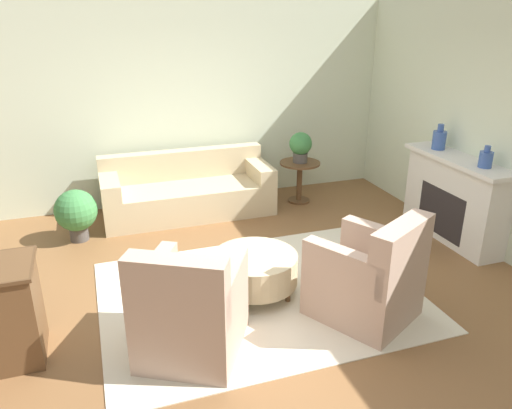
% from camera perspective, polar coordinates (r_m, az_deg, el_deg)
% --- Properties ---
extents(ground_plane, '(16.00, 16.00, 0.00)m').
position_cam_1_polar(ground_plane, '(5.05, 0.40, -10.34)').
color(ground_plane, brown).
extents(wall_back, '(9.78, 0.12, 2.80)m').
position_cam_1_polar(wall_back, '(7.25, -7.39, 11.34)').
color(wall_back, beige).
rests_on(wall_back, ground_plane).
extents(rug, '(3.07, 2.38, 0.01)m').
position_cam_1_polar(rug, '(5.05, 0.40, -10.30)').
color(rug, beige).
rests_on(rug, ground_plane).
extents(couch, '(2.28, 0.89, 0.82)m').
position_cam_1_polar(couch, '(6.93, -7.84, 1.41)').
color(couch, '#C6B289').
rests_on(couch, ground_plane).
extents(armchair_left, '(1.08, 1.12, 1.01)m').
position_cam_1_polar(armchair_left, '(4.13, -7.56, -12.18)').
color(armchair_left, tan).
rests_on(armchair_left, rug).
extents(armchair_right, '(1.08, 1.12, 1.01)m').
position_cam_1_polar(armchair_right, '(4.66, 12.82, -8.35)').
color(armchair_right, tan).
rests_on(armchair_right, rug).
extents(ottoman_table, '(0.84, 0.84, 0.42)m').
position_cam_1_polar(ottoman_table, '(4.95, -0.12, -7.34)').
color(ottoman_table, '#C6B289').
rests_on(ottoman_table, rug).
extents(side_table, '(0.58, 0.58, 0.60)m').
position_cam_1_polar(side_table, '(7.26, 5.00, 3.46)').
color(side_table, brown).
rests_on(side_table, ground_plane).
extents(fireplace, '(0.44, 1.54, 1.04)m').
position_cam_1_polar(fireplace, '(6.47, 21.75, 0.82)').
color(fireplace, silver).
rests_on(fireplace, ground_plane).
extents(vase_mantel_near, '(0.16, 0.16, 0.31)m').
position_cam_1_polar(vase_mantel_near, '(6.58, 20.21, 7.01)').
color(vase_mantel_near, '#38569E').
rests_on(vase_mantel_near, fireplace).
extents(vase_mantel_far, '(0.15, 0.15, 0.24)m').
position_cam_1_polar(vase_mantel_far, '(6.01, 24.78, 4.77)').
color(vase_mantel_far, '#38569E').
rests_on(vase_mantel_far, fireplace).
extents(potted_plant_on_side_table, '(0.32, 0.32, 0.43)m').
position_cam_1_polar(potted_plant_on_side_table, '(7.14, 5.11, 6.71)').
color(potted_plant_on_side_table, '#4C4742').
rests_on(potted_plant_on_side_table, side_table).
extents(potted_plant_floor, '(0.51, 0.51, 0.65)m').
position_cam_1_polar(potted_plant_floor, '(6.40, -19.87, -0.79)').
color(potted_plant_floor, '#4C4742').
rests_on(potted_plant_floor, ground_plane).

